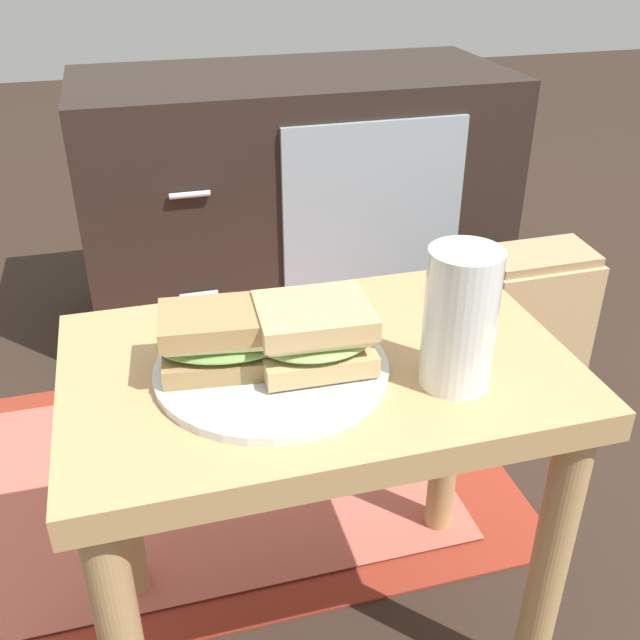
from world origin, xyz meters
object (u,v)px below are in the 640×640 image
sandwich_front (227,340)px  paper_bag (528,333)px  sandwich_back (314,334)px  tv_cabinet (295,199)px  plate (272,368)px  beer_glass (460,320)px

sandwich_front → paper_bag: bearing=33.4°
sandwich_front → sandwich_back: sandwich_back is taller
sandwich_front → paper_bag: (0.64, 0.42, -0.33)m
sandwich_back → sandwich_front: bearing=169.9°
tv_cabinet → plate: (-0.26, -0.96, 0.17)m
tv_cabinet → plate: bearing=-105.0°
sandwich_back → paper_bag: size_ratio=0.37×
tv_cabinet → sandwich_front: size_ratio=6.19×
tv_cabinet → beer_glass: bearing=-94.2°
tv_cabinet → paper_bag: tv_cabinet is taller
sandwich_front → beer_glass: bearing=-18.4°
plate → sandwich_front: 0.06m
sandwich_front → sandwich_back: (0.09, -0.02, 0.00)m
sandwich_back → beer_glass: bearing=-23.5°
tv_cabinet → paper_bag: (0.34, -0.53, -0.12)m
plate → beer_glass: size_ratio=1.67×
paper_bag → sandwich_back: bearing=-141.4°
beer_glass → sandwich_front: bearing=161.6°
paper_bag → beer_glass: bearing=-129.7°
sandwich_front → paper_bag: size_ratio=0.45×
plate → paper_bag: size_ratio=0.73×
beer_glass → tv_cabinet: bearing=85.8°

